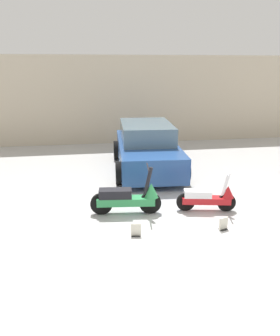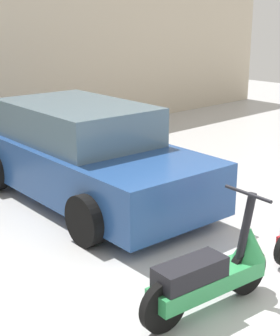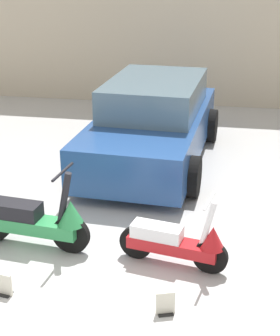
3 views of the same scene
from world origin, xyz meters
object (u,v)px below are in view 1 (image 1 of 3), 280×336
at_px(scooter_front_right, 209,197).
at_px(placard_near_right_scooter, 223,224).
at_px(scooter_front_left, 129,197).
at_px(car_rear_left, 147,148).
at_px(placard_near_left_scooter, 136,230).

bearing_deg(scooter_front_right, placard_near_right_scooter, -80.51).
height_order(scooter_front_left, placard_near_right_scooter, scooter_front_left).
bearing_deg(scooter_front_left, scooter_front_right, 1.94).
relative_size(scooter_front_left, car_rear_left, 0.36).
relative_size(scooter_front_left, scooter_front_right, 1.18).
xyz_separation_m(car_rear_left, placard_near_left_scooter, (-0.98, -4.32, -0.58)).
distance_m(placard_near_left_scooter, placard_near_right_scooter, 1.78).
height_order(placard_near_left_scooter, placard_near_right_scooter, same).
distance_m(scooter_front_right, placard_near_left_scooter, 2.03).
height_order(scooter_front_left, car_rear_left, car_rear_left).
relative_size(placard_near_left_scooter, placard_near_right_scooter, 1.00).
bearing_deg(scooter_front_left, placard_near_right_scooter, -24.28).
xyz_separation_m(scooter_front_right, placard_near_left_scooter, (-1.80, -0.90, -0.22)).
distance_m(car_rear_left, placard_near_right_scooter, 4.45).
bearing_deg(placard_near_right_scooter, scooter_front_right, 88.84).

